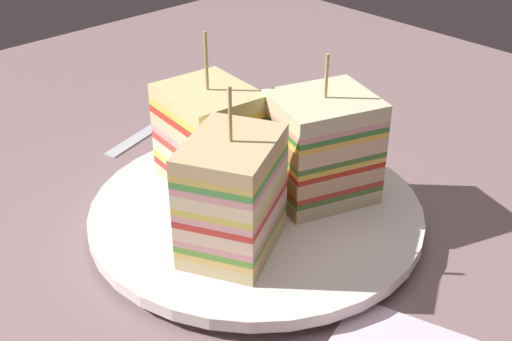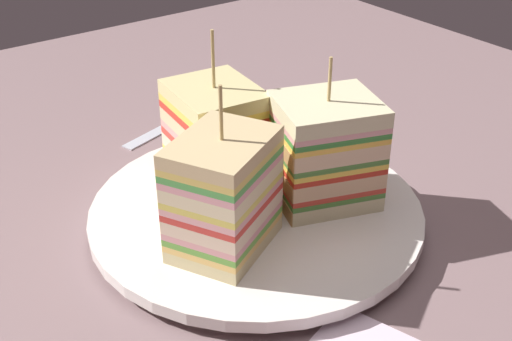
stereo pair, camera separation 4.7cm
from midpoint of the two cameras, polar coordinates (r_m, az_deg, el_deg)
The scene contains 7 objects.
ground_plane at distance 49.96cm, azimuth -2.70°, elevation -5.51°, with size 93.49×95.96×1.80cm, color gray.
plate at distance 48.90cm, azimuth -2.75°, elevation -3.75°, with size 24.17×24.17×1.59cm.
sandwich_wedge_0 at distance 50.25cm, azimuth -6.36°, elevation 2.94°, with size 6.69×7.66×11.89cm.
sandwich_wedge_1 at distance 42.46cm, azimuth -5.22°, elevation -2.30°, with size 8.65×7.90×11.51cm.
sandwich_wedge_2 at distance 48.05cm, azimuth 2.86°, elevation 1.90°, with size 8.65×8.09×10.99cm.
chip_pile at distance 48.78cm, azimuth -1.99°, elevation -1.14°, with size 8.05×6.24×2.64cm.
spoon at distance 67.79cm, azimuth -7.80°, elevation 5.73°, with size 16.02×6.51×1.00cm.
Camera 1 is at (-27.77, -29.53, 28.40)cm, focal length 46.81 mm.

